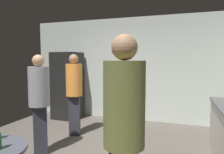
# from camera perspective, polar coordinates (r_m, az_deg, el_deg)

# --- Properties ---
(wall_back) EXTENTS (5.32, 0.06, 2.70)m
(wall_back) POSITION_cam_1_polar(r_m,az_deg,el_deg) (5.48, 3.57, 2.23)
(wall_back) COLOR beige
(wall_back) RESTS_ON ground_plane
(refrigerator) EXTENTS (0.70, 0.68, 1.80)m
(refrigerator) POSITION_cam_1_polar(r_m,az_deg,el_deg) (5.71, -12.34, -2.30)
(refrigerator) COLOR black
(refrigerator) RESTS_ON ground_plane
(person_in_olive_shirt) EXTENTS (0.39, 0.39, 1.79)m
(person_in_olive_shirt) POSITION_cam_1_polar(r_m,az_deg,el_deg) (1.71, 3.40, -13.41)
(person_in_olive_shirt) COLOR #2D2D38
(person_in_olive_shirt) RESTS_ON ground_plane
(person_in_gray_shirt) EXTENTS (0.48, 0.48, 1.68)m
(person_in_gray_shirt) POSITION_cam_1_polar(r_m,az_deg,el_deg) (3.61, -19.69, -5.19)
(person_in_gray_shirt) COLOR #2D2D38
(person_in_gray_shirt) RESTS_ON ground_plane
(person_in_orange_shirt) EXTENTS (0.43, 0.43, 1.71)m
(person_in_orange_shirt) POSITION_cam_1_polar(r_m,az_deg,el_deg) (4.34, -10.54, -3.07)
(person_in_orange_shirt) COLOR #2D2D38
(person_in_orange_shirt) RESTS_ON ground_plane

